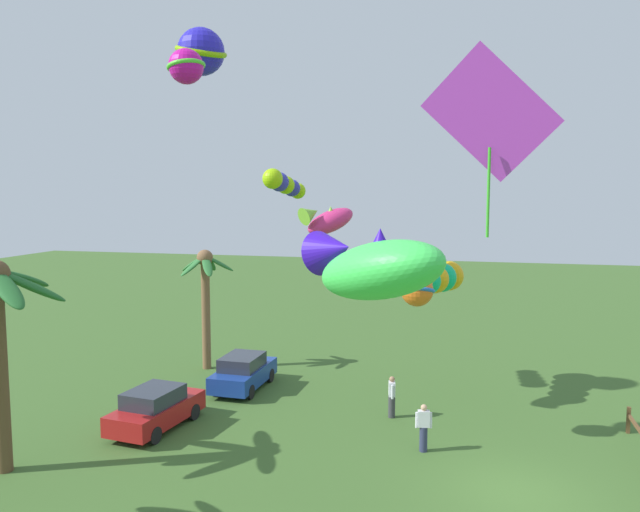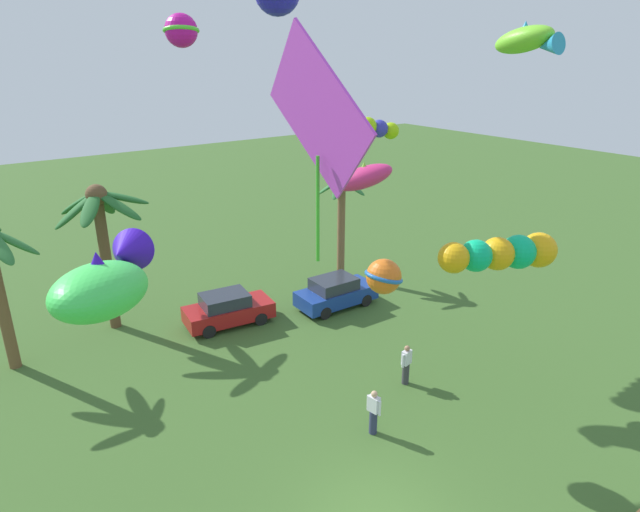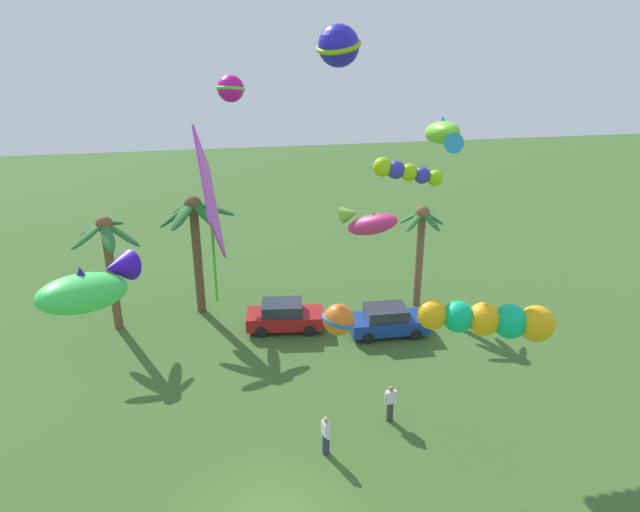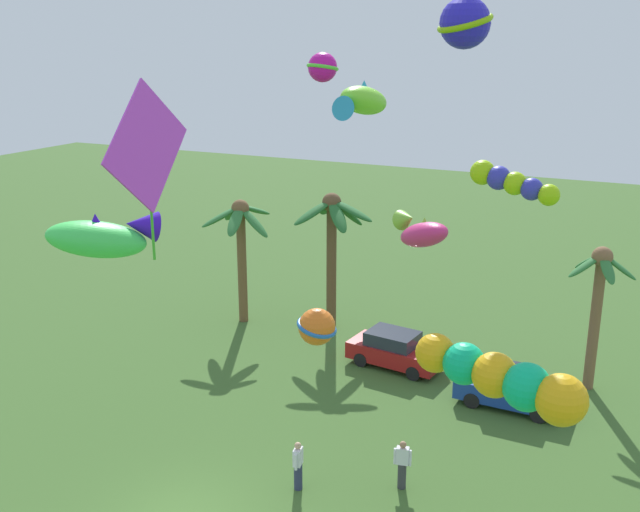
{
  "view_description": "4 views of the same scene",
  "coord_description": "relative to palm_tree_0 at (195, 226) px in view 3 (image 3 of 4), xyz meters",
  "views": [
    {
      "loc": [
        -17.63,
        1.39,
        8.53
      ],
      "look_at": [
        1.96,
        6.19,
        6.43
      ],
      "focal_mm": 34.91,
      "sensor_mm": 36.0,
      "label": 1
    },
    {
      "loc": [
        -7.6,
        -7.88,
        11.62
      ],
      "look_at": [
        1.92,
        5.14,
        5.51
      ],
      "focal_mm": 30.47,
      "sensor_mm": 36.0,
      "label": 2
    },
    {
      "loc": [
        -0.97,
        -13.88,
        14.56
      ],
      "look_at": [
        2.62,
        5.62,
        6.62
      ],
      "focal_mm": 32.57,
      "sensor_mm": 36.0,
      "label": 3
    },
    {
      "loc": [
        11.2,
        -14.43,
        13.17
      ],
      "look_at": [
        1.76,
        5.51,
        6.62
      ],
      "focal_mm": 41.0,
      "sensor_mm": 36.0,
      "label": 4
    }
  ],
  "objects": [
    {
      "name": "palm_tree_1",
      "position": [
        11.75,
        -1.4,
        -0.84
      ],
      "size": [
        2.54,
        2.71,
        5.77
      ],
      "color": "brown",
      "rests_on": "ground"
    },
    {
      "name": "palm_tree_0",
      "position": [
        0.0,
        0.0,
        0.0
      ],
      "size": [
        3.99,
        3.68,
        6.52
      ],
      "color": "brown",
      "rests_on": "ground"
    },
    {
      "name": "kite_diamond_7",
      "position": [
        1.03,
        -14.09,
        5.53
      ],
      "size": [
        0.65,
        3.51,
        4.86
      ],
      "color": "#C83FD7"
    },
    {
      "name": "spectator_1",
      "position": [
        7.34,
        -10.92,
        -4.08
      ],
      "size": [
        0.54,
        0.3,
        1.59
      ],
      "color": "#38383D",
      "rests_on": "ground"
    },
    {
      "name": "kite_fish_8",
      "position": [
        -2.86,
        -11.74,
        2.1
      ],
      "size": [
        3.39,
        3.81,
        1.85
      ],
      "color": "#40E554"
    },
    {
      "name": "kite_fish_1",
      "position": [
        6.9,
        -8.53,
        2.59
      ],
      "size": [
        2.49,
        2.17,
        1.41
      ],
      "color": "#D42A6F"
    },
    {
      "name": "parked_car_1",
      "position": [
        9.22,
        -4.24,
        -4.14
      ],
      "size": [
        3.95,
        1.83,
        1.51
      ],
      "color": "navy",
      "rests_on": "ground"
    },
    {
      "name": "kite_ball_2",
      "position": [
        2.02,
        -5.32,
        7.34
      ],
      "size": [
        1.53,
        1.53,
        1.05
      ],
      "color": "#C91194"
    },
    {
      "name": "parked_car_0",
      "position": [
        4.19,
        -2.81,
        -4.14
      ],
      "size": [
        4.08,
        2.18,
        1.51
      ],
      "color": "#A51919",
      "rests_on": "ground"
    },
    {
      "name": "kite_tube_0",
      "position": [
        10.37,
        -12.33,
        0.05
      ],
      "size": [
        4.62,
        2.2,
        1.34
      ],
      "color": "#EDA811"
    },
    {
      "name": "kite_ball_4",
      "position": [
        4.98,
        -12.0,
        0.39
      ],
      "size": [
        1.23,
        1.23,
        1.07
      ],
      "color": "orange"
    },
    {
      "name": "palm_tree_2",
      "position": [
        -4.23,
        -1.07,
        -0.44
      ],
      "size": [
        3.33,
        3.79,
        6.03
      ],
      "color": "brown",
      "rests_on": "ground"
    },
    {
      "name": "spectator_0",
      "position": [
        4.5,
        -12.32,
        -4.08
      ],
      "size": [
        0.29,
        0.54,
        1.59
      ],
      "color": "#2D3351",
      "rests_on": "ground"
    },
    {
      "name": "kite_ball_6",
      "position": [
        6.66,
        -3.72,
        8.82
      ],
      "size": [
        2.72,
        2.72,
        1.76
      ],
      "color": "#241DC0"
    },
    {
      "name": "kite_fish_5",
      "position": [
        7.22,
        -14.37,
        6.98
      ],
      "size": [
        0.94,
        1.96,
        0.91
      ],
      "color": "#77DA2E"
    },
    {
      "name": "kite_tube_3",
      "position": [
        9.06,
        -6.18,
        3.93
      ],
      "size": [
        2.94,
        1.16,
        1.23
      ],
      "color": "#99D20E"
    }
  ]
}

